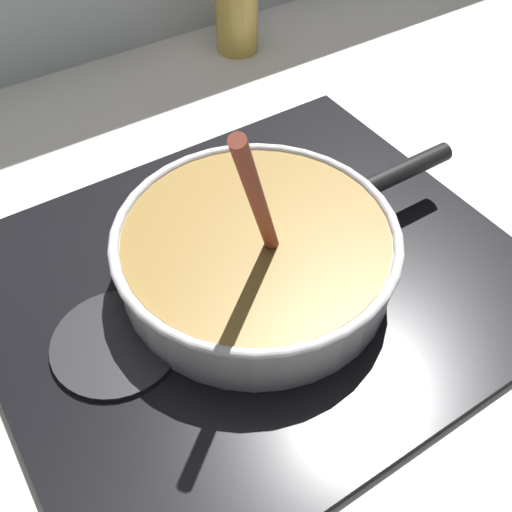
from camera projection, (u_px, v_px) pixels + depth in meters
hob_plate at (256, 279)px, 0.66m from camera, size 0.56×0.48×0.01m
burner_ring at (256, 273)px, 0.65m from camera, size 0.16×0.16×0.01m
spare_burner at (116, 343)px, 0.59m from camera, size 0.13×0.13×0.01m
cooking_pan at (257, 252)px, 0.63m from camera, size 0.41×0.30×0.25m
condiment_jar at (236, 8)px, 0.96m from camera, size 0.07×0.07×0.14m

